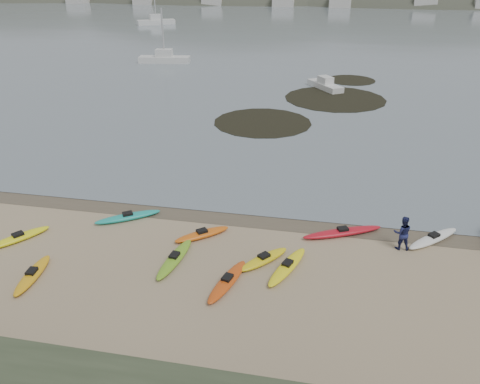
# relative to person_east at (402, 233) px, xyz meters

# --- Properties ---
(ground) EXTENTS (600.00, 600.00, 0.00)m
(ground) POSITION_rel_person_east_xyz_m (-8.92, 1.97, -0.94)
(ground) COLOR tan
(ground) RESTS_ON ground
(wet_sand) EXTENTS (60.00, 60.00, 0.00)m
(wet_sand) POSITION_rel_person_east_xyz_m (-8.92, 1.67, -0.93)
(wet_sand) COLOR brown
(wet_sand) RESTS_ON ground
(kayaks) EXTENTS (24.79, 10.27, 0.34)m
(kayaks) POSITION_rel_person_east_xyz_m (-9.28, -2.02, -0.77)
(kayaks) COLOR #FAF815
(kayaks) RESTS_ON ground
(person_east) EXTENTS (0.95, 0.76, 1.87)m
(person_east) POSITION_rel_person_east_xyz_m (0.00, 0.00, 0.00)
(person_east) COLOR navy
(person_east) RESTS_ON ground
(kelp_mats) EXTENTS (16.61, 26.93, 0.04)m
(kelp_mats) POSITION_rel_person_east_xyz_m (-5.64, 27.69, -0.91)
(kelp_mats) COLOR black
(kelp_mats) RESTS_ON water
(moored_boats) EXTENTS (91.95, 84.70, 1.24)m
(moored_boats) POSITION_rel_person_east_xyz_m (-0.09, 80.49, -0.35)
(moored_boats) COLOR silver
(moored_boats) RESTS_ON ground
(far_hills) EXTENTS (550.00, 135.00, 80.00)m
(far_hills) POSITION_rel_person_east_xyz_m (30.46, 195.94, -16.87)
(far_hills) COLOR #384235
(far_hills) RESTS_ON ground
(far_town) EXTENTS (199.00, 5.00, 4.00)m
(far_town) POSITION_rel_person_east_xyz_m (-2.92, 146.97, 1.06)
(far_town) COLOR beige
(far_town) RESTS_ON ground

